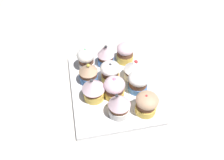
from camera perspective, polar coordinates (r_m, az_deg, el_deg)
ground_plane at (r=74.33cm, az=0.00°, el=-2.94°), size 180.00×180.00×3.00cm
baking_tray at (r=72.71cm, az=0.00°, el=-1.90°), size 32.05×25.28×1.20cm
cupcake_0 at (r=64.50cm, az=8.57°, el=-5.77°), size 6.38×6.38×7.01cm
cupcake_1 at (r=69.32cm, az=6.51°, el=-0.38°), size 6.24×6.24×6.85cm
cupcake_2 at (r=72.81cm, az=5.45°, el=2.61°), size 6.34×6.34×7.04cm
cupcake_3 at (r=78.25cm, az=3.28°, el=6.81°), size 5.76×5.76×7.07cm
cupcake_4 at (r=62.92cm, az=1.62°, el=-6.16°), size 6.20×6.20×8.26cm
cupcake_5 at (r=67.15cm, az=0.26°, el=-2.01°), size 6.22×6.22×7.38cm
cupcake_6 at (r=71.31cm, az=-0.78°, el=2.01°), size 6.18×6.18×7.40cm
cupcake_7 at (r=76.61cm, az=-1.27°, el=6.33°), size 5.65×5.65×8.37cm
cupcake_8 at (r=66.72cm, az=-4.61°, el=-2.17°), size 6.74×6.74×7.88cm
cupcake_9 at (r=71.50cm, az=-5.86°, el=1.85°), size 5.88×5.88×7.74cm
cupcake_10 at (r=76.04cm, az=-6.44°, el=5.28°), size 5.84×5.84×7.52cm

